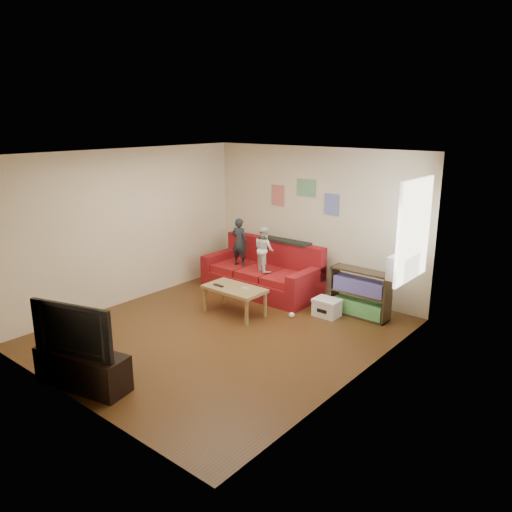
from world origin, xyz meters
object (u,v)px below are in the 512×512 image
Objects in this scene: bookshelf at (360,296)px; file_box at (327,307)px; child_b at (264,249)px; television at (78,327)px; child_a at (239,242)px; tv_stand at (83,369)px; sofa at (264,274)px; coffee_table at (234,291)px.

bookshelf is 0.58m from file_box.
television is (0.33, -3.96, -0.10)m from child_b.
child_a is 0.91× the size of bookshelf.
child_a is 4.13m from tv_stand.
sofa is at bearing -26.29° from child_b.
sofa reaches higher than tv_stand.
tv_stand reaches higher than file_box.
child_b reaches higher than file_box.
file_box is at bearing 57.05° from television.
television is at bearing -109.99° from bookshelf.
file_box is at bearing 166.42° from child_a.
coffee_table is 2.94m from tv_stand.
child_b reaches higher than tv_stand.
coffee_table is at bearing -143.18° from bookshelf.
child_a is 1.40m from coffee_table.
bookshelf reaches higher than coffee_table.
coffee_table is 1.04× the size of bookshelf.
bookshelf is at bearing 57.45° from tv_stand.
file_box is 0.38× the size of television.
coffee_table is at bearing 80.24° from tv_stand.
tv_stand is (0.14, -2.93, -0.17)m from coffee_table.
coffee_table is at bearing 124.19° from child_b.
child_a is 2.53m from bookshelf.
bookshelf is at bearing 36.82° from coffee_table.
tv_stand is at bearing -106.11° from file_box.
child_a is 2.13× the size of file_box.
child_b is 1.95× the size of file_box.
child_b is 0.84× the size of bookshelf.
file_box is (1.44, -0.13, -0.74)m from child_b.
television reaches higher than coffee_table.
tv_stand is at bearing -87.20° from coffee_table.
child_a is at bearing 127.47° from coffee_table.
coffee_table is 2.08m from bookshelf.
child_a reaches higher than child_b.
television reaches higher than file_box.
file_box is 3.99m from tv_stand.
tv_stand is at bearing -109.99° from bookshelf.
child_a is 0.60m from child_b.
coffee_table is at bearing -74.37° from sofa.
sofa is at bearing 169.09° from file_box.
sofa is at bearing -178.91° from bookshelf.
bookshelf is 0.82× the size of tv_stand.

